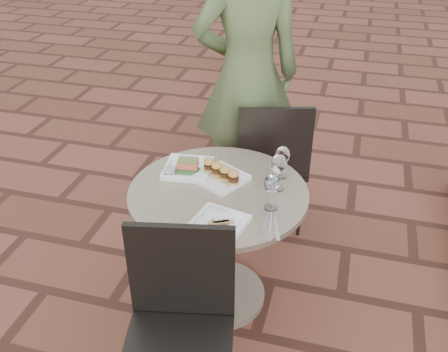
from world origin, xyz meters
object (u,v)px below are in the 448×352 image
(chair_near, at_px, (180,316))
(plate_salmon, at_px, (188,168))
(chair_far, at_px, (272,157))
(plate_sliders, at_px, (221,175))
(cafe_table, at_px, (218,229))
(plate_tuna, at_px, (218,224))
(diner, at_px, (247,77))

(chair_near, relative_size, plate_salmon, 3.49)
(chair_near, xyz_separation_m, plate_salmon, (-0.23, 0.80, 0.20))
(chair_far, relative_size, chair_near, 1.00)
(chair_far, relative_size, plate_sliders, 3.08)
(chair_near, bearing_deg, cafe_table, 80.27)
(chair_near, distance_m, plate_salmon, 0.86)
(plate_salmon, relative_size, plate_sliders, 0.88)
(plate_sliders, distance_m, plate_tuna, 0.39)
(chair_far, xyz_separation_m, plate_salmon, (-0.35, -0.58, 0.20))
(diner, distance_m, plate_tuna, 1.29)
(cafe_table, height_order, chair_far, chair_far)
(plate_salmon, xyz_separation_m, plate_sliders, (0.19, -0.04, 0.02))
(diner, bearing_deg, cafe_table, 72.31)
(chair_far, bearing_deg, cafe_table, 61.58)
(chair_near, xyz_separation_m, diner, (-0.11, 1.65, 0.41))
(cafe_table, xyz_separation_m, plate_salmon, (-0.21, 0.14, 0.27))
(cafe_table, distance_m, plate_tuna, 0.39)
(cafe_table, distance_m, diner, 1.09)
(chair_near, distance_m, plate_tuna, 0.44)
(plate_sliders, bearing_deg, plate_tuna, -76.16)
(plate_sliders, height_order, plate_tuna, plate_sliders)
(chair_far, bearing_deg, diner, -65.79)
(diner, height_order, plate_sliders, diner)
(plate_sliders, bearing_deg, plate_salmon, 167.20)
(cafe_table, relative_size, chair_far, 0.97)
(chair_far, relative_size, plate_salmon, 3.49)
(plate_sliders, bearing_deg, chair_far, 75.91)
(plate_sliders, bearing_deg, cafe_table, -83.07)
(cafe_table, xyz_separation_m, plate_sliders, (-0.01, 0.09, 0.28))
(plate_salmon, bearing_deg, plate_sliders, -12.80)
(plate_sliders, xyz_separation_m, plate_tuna, (0.09, -0.37, -0.02))
(chair_near, bearing_deg, diner, 81.92)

